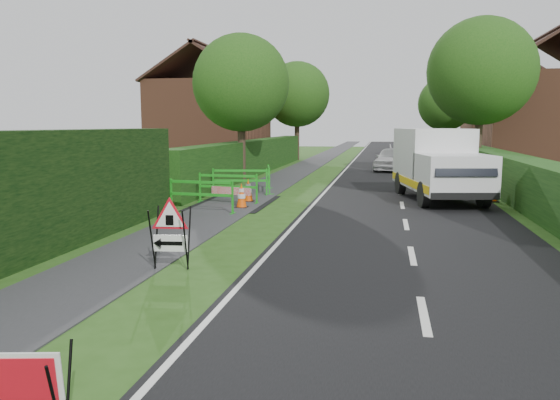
{
  "coord_description": "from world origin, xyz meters",
  "views": [
    {
      "loc": [
        1.93,
        -6.44,
        2.61
      ],
      "look_at": [
        -0.16,
        4.36,
        1.09
      ],
      "focal_mm": 35.0,
      "sensor_mm": 36.0,
      "label": 1
    }
  ],
  "objects": [
    {
      "name": "ground",
      "position": [
        0.0,
        0.0,
        0.0
      ],
      "size": [
        120.0,
        120.0,
        0.0
      ],
      "primitive_type": "plane",
      "color": "#284E16",
      "rests_on": "ground"
    },
    {
      "name": "road_surface",
      "position": [
        2.5,
        35.0,
        0.0
      ],
      "size": [
        6.0,
        90.0,
        0.02
      ],
      "primitive_type": "cube",
      "color": "black",
      "rests_on": "ground"
    },
    {
      "name": "footpath",
      "position": [
        -3.0,
        35.0,
        0.01
      ],
      "size": [
        2.0,
        90.0,
        0.02
      ],
      "primitive_type": "cube",
      "color": "#2D2D30",
      "rests_on": "ground"
    },
    {
      "name": "hedge_west_far",
      "position": [
        -5.0,
        22.0,
        0.0
      ],
      "size": [
        1.0,
        24.0,
        1.8
      ],
      "primitive_type": "cube",
      "color": "#14380F",
      "rests_on": "ground"
    },
    {
      "name": "hedge_east",
      "position": [
        6.5,
        16.0,
        0.0
      ],
      "size": [
        1.2,
        50.0,
        1.5
      ],
      "primitive_type": "cube",
      "color": "#14380F",
      "rests_on": "ground"
    },
    {
      "name": "house_west",
      "position": [
        -10.0,
        30.0,
        2.9
      ],
      "size": [
        7.5,
        7.4,
        7.88
      ],
      "color": "brown",
      "rests_on": "ground"
    },
    {
      "name": "house_east_a",
      "position": [
        11.0,
        28.0,
        2.9
      ],
      "size": [
        7.5,
        7.4,
        7.88
      ],
      "color": "brown",
      "rests_on": "ground"
    },
    {
      "name": "house_east_b",
      "position": [
        12.0,
        42.0,
        2.9
      ],
      "size": [
        7.5,
        7.4,
        7.88
      ],
      "color": "brown",
      "rests_on": "ground"
    },
    {
      "name": "tree_nw",
      "position": [
        -4.6,
        18.0,
        4.48
      ],
      "size": [
        4.4,
        4.4,
        6.7
      ],
      "color": "#2D2116",
      "rests_on": "ground"
    },
    {
      "name": "tree_ne",
      "position": [
        6.4,
        22.0,
        5.17
      ],
      "size": [
        5.2,
        5.2,
        7.79
      ],
      "color": "#2D2116",
      "rests_on": "ground"
    },
    {
      "name": "tree_fw",
      "position": [
        -4.6,
        34.0,
        4.83
      ],
      "size": [
        4.8,
        4.8,
        7.24
      ],
      "color": "#2D2116",
      "rests_on": "ground"
    },
    {
      "name": "tree_fe",
      "position": [
        6.4,
        38.0,
        4.22
      ],
      "size": [
        4.2,
        4.2,
        6.33
      ],
      "color": "#2D2116",
      "rests_on": "ground"
    },
    {
      "name": "red_rect_sign",
      "position": [
        -1.06,
        -2.76,
        0.45
      ],
      "size": [
        1.02,
        0.74,
        0.79
      ],
      "rotation": [
        0.0,
        0.0,
        0.21
      ],
      "color": "black",
      "rests_on": "ground"
    },
    {
      "name": "triangle_sign",
      "position": [
        -1.86,
        2.59,
        0.78
      ],
      "size": [
        0.84,
        0.84,
        1.12
      ],
      "rotation": [
        0.0,
        0.0,
        0.11
      ],
      "color": "black",
      "rests_on": "ground"
    },
    {
      "name": "works_van",
      "position": [
        3.73,
        13.22,
        1.31
      ],
      "size": [
        3.1,
        5.71,
        2.47
      ],
      "rotation": [
        0.0,
        0.0,
        0.19
      ],
      "color": "silver",
      "rests_on": "ground"
    },
    {
      "name": "traffic_cone_0",
      "position": [
        5.09,
        12.15,
        0.39
      ],
      "size": [
        0.38,
        0.38,
        0.79
      ],
      "color": "black",
      "rests_on": "ground"
    },
    {
      "name": "traffic_cone_1",
      "position": [
        5.56,
        13.05,
        0.39
      ],
      "size": [
        0.38,
        0.38,
        0.79
      ],
      "color": "black",
      "rests_on": "ground"
    },
    {
      "name": "traffic_cone_2",
      "position": [
        5.26,
        15.74,
        0.39
      ],
      "size": [
        0.38,
        0.38,
        0.79
      ],
      "color": "black",
      "rests_on": "ground"
    },
    {
      "name": "traffic_cone_3",
      "position": [
        -2.5,
        10.07,
        0.39
      ],
      "size": [
        0.38,
        0.38,
        0.79
      ],
      "color": "black",
      "rests_on": "ground"
    },
    {
      "name": "traffic_cone_4",
      "position": [
        -2.64,
        11.47,
        0.39
      ],
      "size": [
        0.38,
        0.38,
        0.79
      ],
      "color": "black",
      "rests_on": "ground"
    },
    {
      "name": "ped_barrier_0",
      "position": [
        -3.43,
        8.93,
        0.63
      ],
      "size": [
        2.09,
        0.57,
        1.0
      ],
      "rotation": [
        0.0,
        0.0,
        -0.11
      ],
      "color": "#1B961B",
      "rests_on": "ground"
    },
    {
      "name": "ped_barrier_1",
      "position": [
        -3.23,
        11.06,
        0.63
      ],
      "size": [
        2.07,
        0.44,
        1.0
      ],
      "rotation": [
        0.0,
        0.0,
        -0.04
      ],
      "color": "#1B961B",
      "rests_on": "ground"
    },
    {
      "name": "ped_barrier_2",
      "position": [
        -3.38,
        13.11,
        0.63
      ],
      "size": [
        2.09,
        0.68,
        1.0
      ],
      "rotation": [
        0.0,
        0.0,
        0.16
      ],
      "color": "#1B961B",
      "rests_on": "ground"
    },
    {
      "name": "ped_barrier_3",
      "position": [
        -2.54,
        14.38,
        0.63
      ],
      "size": [
        0.81,
        2.09,
        1.0
      ],
      "rotation": [
        0.0,
        0.0,
        1.8
      ],
      "color": "#1B961B",
      "rests_on": "ground"
    },
    {
      "name": "redwhite_plank",
      "position": [
        -3.04,
        10.76,
        0.0
      ],
      "size": [
        1.45,
        0.45,
        0.25
      ],
      "primitive_type": "cube",
      "rotation": [
        0.0,
        0.0,
        -0.28
      ],
      "color": "red",
      "rests_on": "ground"
    },
    {
      "name": "hatchback_car",
      "position": [
        2.27,
        25.27,
        0.68
      ],
      "size": [
        2.23,
        4.19,
        1.36
      ],
      "primitive_type": "imported",
      "rotation": [
        0.0,
        0.0,
        -0.16
      ],
      "color": "silver",
      "rests_on": "ground"
    }
  ]
}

